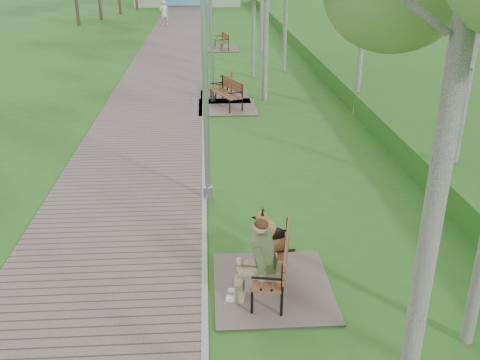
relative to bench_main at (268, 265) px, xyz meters
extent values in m
cube|color=#70615A|center=(-2.77, 18.83, -0.45)|extent=(3.50, 67.00, 0.04)
cube|color=#999993|center=(-1.02, 18.83, -0.44)|extent=(0.10, 67.00, 0.05)
cube|color=#397322|center=(10.98, 17.33, -0.47)|extent=(14.00, 70.00, 1.60)
cube|color=#70615A|center=(0.10, 0.05, -0.45)|extent=(1.91, 2.12, 0.04)
cube|color=brown|center=(0.05, 0.05, 0.01)|extent=(0.77, 1.65, 0.04)
cube|color=brown|center=(0.30, 0.00, 0.29)|extent=(0.34, 1.57, 0.35)
cube|color=#70615A|center=(-0.19, 10.91, -0.45)|extent=(2.00, 2.22, 0.04)
cube|color=brown|center=(-0.24, 10.91, 0.03)|extent=(1.11, 1.73, 0.04)
cube|color=brown|center=(0.00, 11.02, 0.33)|extent=(0.69, 1.55, 0.37)
cube|color=#70615A|center=(-0.23, 12.33, -0.45)|extent=(1.81, 2.01, 0.04)
cube|color=brown|center=(-0.28, 12.33, -0.02)|extent=(0.66, 1.56, 0.04)
cube|color=brown|center=(-0.04, 12.30, 0.25)|extent=(0.26, 1.50, 0.33)
cube|color=#70615A|center=(0.03, 22.71, -0.45)|extent=(1.78, 1.98, 0.04)
cube|color=brown|center=(-0.02, 22.71, -0.02)|extent=(0.75, 1.55, 0.04)
cube|color=brown|center=(0.21, 22.76, 0.24)|extent=(0.35, 1.46, 0.33)
cylinder|color=#92959A|center=(-0.93, 3.51, -0.32)|extent=(0.20, 0.20, 0.30)
cylinder|color=#92959A|center=(-0.93, 3.51, 2.01)|extent=(0.12, 0.12, 4.96)
cylinder|color=#92959A|center=(-0.69, 11.73, -0.33)|extent=(0.18, 0.18, 0.27)
cylinder|color=#92959A|center=(-0.69, 11.73, 1.77)|extent=(0.11, 0.11, 4.48)
cylinder|color=#92959A|center=(-0.67, 31.39, -0.30)|extent=(0.22, 0.22, 0.33)
imported|color=silver|center=(-3.81, 32.89, 0.41)|extent=(0.74, 0.59, 1.76)
cylinder|color=silver|center=(0.62, -4.09, 2.74)|extent=(0.17, 0.17, 6.42)
camera|label=1|loc=(-0.90, -7.24, 4.64)|focal=40.00mm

